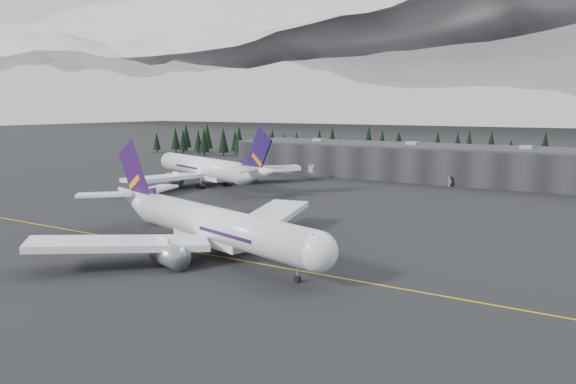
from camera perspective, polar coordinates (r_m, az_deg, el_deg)
The scene contains 8 objects.
ground at distance 103.38m, azimuth -5.88°, elevation -6.37°, with size 1400.00×1400.00×0.00m, color black.
taxiline at distance 101.86m, azimuth -6.57°, elevation -6.61°, with size 400.00×0.40×0.02m, color gold.
terminal at distance 213.87m, azimuth 14.99°, elevation 2.90°, with size 160.00×30.00×12.60m.
treeline at distance 249.30m, azimuth 17.48°, elevation 3.86°, with size 360.00×20.00×15.00m, color black.
jet_main at distance 105.44m, azimuth -8.71°, elevation -3.01°, with size 65.96×59.86×19.82m.
jet_parked at distance 190.15m, azimuth -7.75°, elevation 2.33°, with size 69.37×61.94×21.14m.
gse_vehicle_a at distance 208.28m, azimuth 2.42°, elevation 1.52°, with size 2.61×5.65×1.57m, color silver.
gse_vehicle_b at distance 196.49m, azimuth 16.09°, elevation 0.72°, with size 1.58×3.93×1.34m, color #B8B8BA.
Camera 1 is at (61.18, -78.91, 26.80)m, focal length 35.00 mm.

